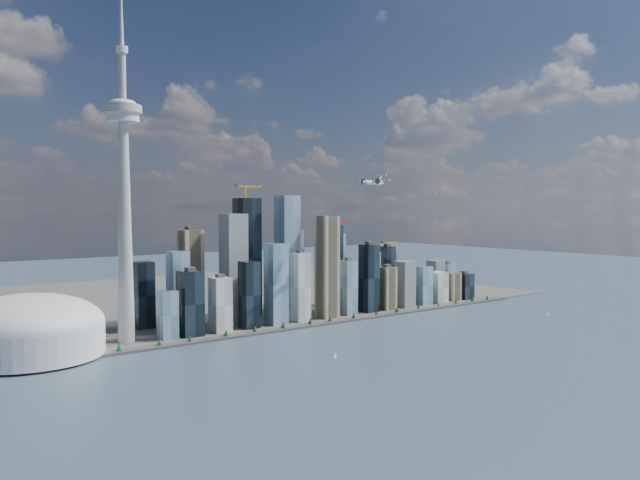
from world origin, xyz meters
TOP-DOWN VIEW (x-y plane):
  - ground at (0.00, 0.00)m, footprint 4000.00×4000.00m
  - seawall at (0.00, 250.00)m, footprint 1100.00×22.00m
  - land at (0.00, 700.00)m, footprint 1400.00×900.00m
  - shoreline_trees at (0.00, 250.00)m, footprint 960.53×7.20m
  - skyscraper_cluster at (59.62, 336.82)m, footprint 736.00×142.00m
  - needle_tower at (-300.00, 310.00)m, footprint 56.00×56.00m
  - dome_stadium at (-440.00, 300.00)m, footprint 200.00×200.00m
  - airplane at (81.65, 173.35)m, footprint 73.14×65.54m
  - sailboat_west at (-102.07, 46.37)m, footprint 6.10×3.21m
  - sailboat_east at (439.79, 66.79)m, footprint 7.89×2.63m

SIDE VIEW (x-z plane):
  - ground at x=0.00m, z-range 0.00..0.00m
  - land at x=0.00m, z-range 0.00..3.00m
  - seawall at x=0.00m, z-range 0.00..4.00m
  - sailboat_west at x=-102.07m, z-range -1.53..7.00m
  - sailboat_east at x=439.79m, z-range -1.96..8.97m
  - shoreline_trees at x=0.00m, z-range 4.38..13.18m
  - dome_stadium at x=-440.00m, z-range -3.56..82.44m
  - skyscraper_cluster at x=59.62m, z-range -47.29..200.88m
  - needle_tower at x=-300.00m, z-range -39.41..511.09m
  - airplane at x=81.65m, z-range 241.46..259.99m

